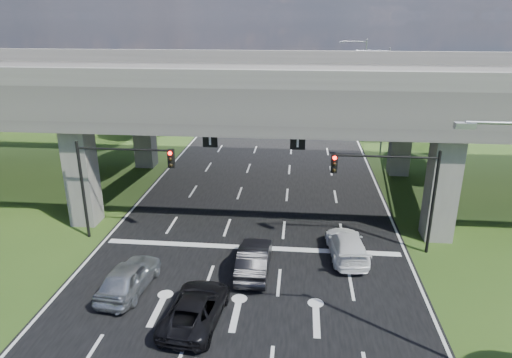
% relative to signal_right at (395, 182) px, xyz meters
% --- Properties ---
extents(ground, '(160.00, 160.00, 0.00)m').
position_rel_signal_right_xyz_m(ground, '(-7.82, -3.94, -4.19)').
color(ground, '#284315').
rests_on(ground, ground).
extents(road, '(18.00, 120.00, 0.03)m').
position_rel_signal_right_xyz_m(road, '(-7.82, 6.06, -4.17)').
color(road, black).
rests_on(road, ground).
extents(overpass, '(80.00, 15.00, 10.00)m').
position_rel_signal_right_xyz_m(overpass, '(-7.82, 8.06, 3.73)').
color(overpass, '#393734').
rests_on(overpass, ground).
extents(warehouse, '(20.00, 10.00, 4.00)m').
position_rel_signal_right_xyz_m(warehouse, '(-33.82, 31.06, -2.19)').
color(warehouse, '#9E9E99').
rests_on(warehouse, ground).
extents(signal_right, '(5.76, 0.54, 6.00)m').
position_rel_signal_right_xyz_m(signal_right, '(0.00, 0.00, 0.00)').
color(signal_right, black).
rests_on(signal_right, ground).
extents(signal_left, '(5.76, 0.54, 6.00)m').
position_rel_signal_right_xyz_m(signal_left, '(-15.65, 0.00, 0.00)').
color(signal_left, black).
rests_on(signal_left, ground).
extents(streetlight_far, '(3.38, 0.25, 10.00)m').
position_rel_signal_right_xyz_m(streetlight_far, '(2.27, 20.06, 1.66)').
color(streetlight_far, gray).
rests_on(streetlight_far, ground).
extents(streetlight_beyond, '(3.38, 0.25, 10.00)m').
position_rel_signal_right_xyz_m(streetlight_beyond, '(2.27, 36.06, 1.66)').
color(streetlight_beyond, gray).
rests_on(streetlight_beyond, ground).
extents(tree_left_near, '(4.50, 4.50, 7.80)m').
position_rel_signal_right_xyz_m(tree_left_near, '(-21.78, 22.06, 0.63)').
color(tree_left_near, black).
rests_on(tree_left_near, ground).
extents(tree_left_mid, '(3.91, 3.90, 6.76)m').
position_rel_signal_right_xyz_m(tree_left_mid, '(-24.78, 30.06, -0.01)').
color(tree_left_mid, black).
rests_on(tree_left_mid, ground).
extents(tree_left_far, '(4.80, 4.80, 8.32)m').
position_rel_signal_right_xyz_m(tree_left_far, '(-20.78, 38.06, 0.95)').
color(tree_left_far, black).
rests_on(tree_left_far, ground).
extents(tree_right_near, '(4.20, 4.20, 7.28)m').
position_rel_signal_right_xyz_m(tree_right_near, '(5.22, 24.06, 0.31)').
color(tree_right_near, black).
rests_on(tree_right_near, ground).
extents(tree_right_mid, '(3.91, 3.90, 6.76)m').
position_rel_signal_right_xyz_m(tree_right_mid, '(8.22, 32.06, -0.01)').
color(tree_right_mid, black).
rests_on(tree_right_mid, ground).
extents(tree_right_far, '(4.50, 4.50, 7.80)m').
position_rel_signal_right_xyz_m(tree_right_far, '(4.22, 40.06, 0.63)').
color(tree_right_far, black).
rests_on(tree_right_far, ground).
extents(car_silver, '(2.24, 4.61, 1.52)m').
position_rel_signal_right_xyz_m(car_silver, '(-13.22, -5.40, -3.40)').
color(car_silver, silver).
rests_on(car_silver, road).
extents(car_dark, '(1.59, 4.52, 1.49)m').
position_rel_signal_right_xyz_m(car_dark, '(-7.37, -3.04, -3.41)').
color(car_dark, black).
rests_on(car_dark, road).
extents(car_white, '(2.33, 4.87, 1.37)m').
position_rel_signal_right_xyz_m(car_white, '(-2.42, -0.94, -3.47)').
color(car_white, white).
rests_on(car_white, road).
extents(car_trailing, '(2.62, 4.95, 1.32)m').
position_rel_signal_right_xyz_m(car_trailing, '(-9.49, -7.38, -3.49)').
color(car_trailing, black).
rests_on(car_trailing, road).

